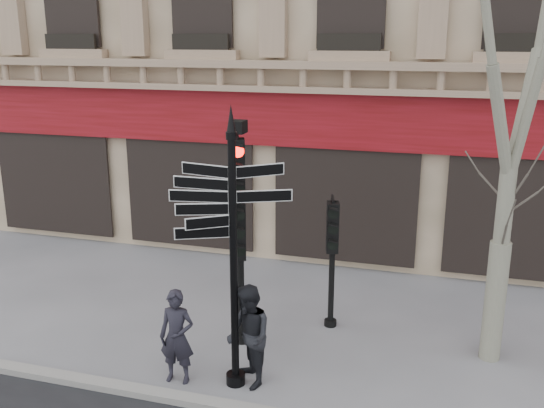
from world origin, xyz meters
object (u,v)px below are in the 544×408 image
at_px(pedestrian_a, 177,337).
at_px(pedestrian_b, 248,336).
at_px(fingerpost, 233,204).
at_px(plane_tree, 526,11).
at_px(traffic_signal_main, 240,207).
at_px(traffic_signal_secondary, 333,241).

distance_m(pedestrian_a, pedestrian_b, 1.17).
bearing_deg(fingerpost, plane_tree, 12.26).
bearing_deg(pedestrian_b, fingerpost, -111.68).
relative_size(traffic_signal_main, pedestrian_b, 2.42).
bearing_deg(traffic_signal_main, pedestrian_b, -86.78).
bearing_deg(fingerpost, pedestrian_b, 0.77).
height_order(traffic_signal_main, pedestrian_a, traffic_signal_main).
xyz_separation_m(fingerpost, pedestrian_a, (-0.93, -0.18, -2.25)).
height_order(fingerpost, traffic_signal_main, fingerpost).
relative_size(plane_tree, pedestrian_b, 4.90).
relative_size(traffic_signal_secondary, pedestrian_a, 1.59).
relative_size(plane_tree, pedestrian_a, 5.25).
bearing_deg(traffic_signal_secondary, traffic_signal_main, -157.65).
xyz_separation_m(pedestrian_a, pedestrian_b, (1.14, 0.24, 0.06)).
distance_m(fingerpost, traffic_signal_secondary, 2.98).
height_order(plane_tree, pedestrian_b, plane_tree).
xyz_separation_m(traffic_signal_main, pedestrian_b, (0.58, -1.30, -1.75)).
xyz_separation_m(traffic_signal_main, traffic_signal_secondary, (1.46, 1.10, -0.84)).
relative_size(traffic_signal_secondary, pedestrian_b, 1.48).
bearing_deg(fingerpost, traffic_signal_secondary, 51.54).
height_order(traffic_signal_secondary, pedestrian_b, traffic_signal_secondary).
bearing_deg(traffic_signal_main, plane_tree, -12.13).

